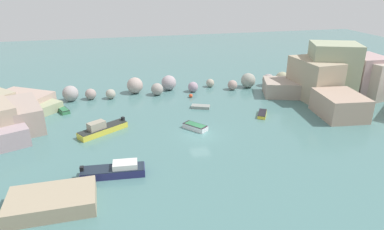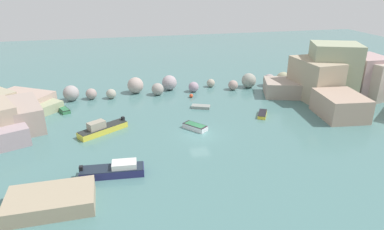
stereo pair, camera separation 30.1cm
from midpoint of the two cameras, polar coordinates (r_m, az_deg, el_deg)
The scene contains 11 objects.
cove_water at distance 44.07m, azimuth 1.17°, elevation -3.35°, with size 160.00×160.00×0.00m, color slate.
cliff_headland_right at distance 62.82m, azimuth 23.69°, elevation 5.54°, with size 23.19×27.44×9.00m.
rock_breakwater at distance 60.60m, azimuth -1.21°, elevation 5.09°, with size 40.36×4.84×2.77m.
stone_dock at distance 33.17m, azimuth -22.60°, elevation -13.19°, with size 7.43×4.49×1.43m, color tan.
channel_buoy at distance 57.56m, azimuth -0.35°, elevation 3.24°, with size 0.65×0.65×0.65m, color #E04C28.
moored_boat_0 at distance 54.82m, azimuth -20.82°, elevation 0.72°, with size 2.08×2.75×0.56m.
moored_boat_1 at distance 45.53m, azimuth 0.35°, elevation -1.97°, with size 3.15×3.44×0.70m.
moored_boat_2 at distance 45.87m, azimuth -15.04°, elevation -2.25°, with size 6.51×4.99×1.78m.
moored_boat_3 at distance 51.04m, azimuth 11.49°, elevation 0.17°, with size 2.49×3.29×0.51m.
moored_boat_4 at distance 36.22m, azimuth -12.94°, elevation -9.01°, with size 6.53×2.32×1.43m.
moored_boat_5 at distance 52.98m, azimuth 1.28°, elevation 1.41°, with size 3.12×2.28×0.42m.
Camera 1 is at (-10.29, -38.44, 18.96)m, focal length 31.89 mm.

